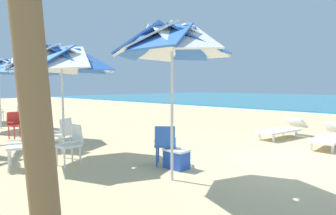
{
  "coord_description": "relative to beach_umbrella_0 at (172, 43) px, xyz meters",
  "views": [
    {
      "loc": [
        2.21,
        -6.59,
        1.71
      ],
      "look_at": [
        -4.05,
        0.11,
        1.0
      ],
      "focal_mm": 30.5,
      "sensor_mm": 36.0,
      "label": 1
    }
  ],
  "objects": [
    {
      "name": "plastic_chair_1",
      "position": [
        -2.24,
        -0.75,
        -1.95
      ],
      "size": [
        0.45,
        0.48,
        0.87
      ],
      "color": "white",
      "rests_on": "ground"
    },
    {
      "name": "ground_plane",
      "position": [
        1.18,
        2.85,
        -2.45
      ],
      "size": [
        80.0,
        80.0,
        0.0
      ],
      "primitive_type": "plane",
      "color": "#D3B784"
    },
    {
      "name": "beach_umbrella_2",
      "position": [
        -5.72,
        -0.25,
        -0.2
      ],
      "size": [
        2.22,
        2.22,
        2.59
      ],
      "color": "silver",
      "rests_on": "ground"
    },
    {
      "name": "beach_umbrella_1",
      "position": [
        -2.94,
        -0.56,
        -0.16
      ],
      "size": [
        2.46,
        2.46,
        2.68
      ],
      "color": "silver",
      "rests_on": "ground"
    },
    {
      "name": "plastic_chair_6",
      "position": [
        -4.97,
        -0.26,
        -1.95
      ],
      "size": [
        0.63,
        0.63,
        0.87
      ],
      "color": "white",
      "rests_on": "ground"
    },
    {
      "name": "plastic_chair_4",
      "position": [
        -6.6,
        0.04,
        -1.95
      ],
      "size": [
        0.61,
        0.59,
        0.87
      ],
      "color": "white",
      "rests_on": "ground"
    },
    {
      "name": "plastic_chair_0",
      "position": [
        -0.72,
        0.59,
        -1.95
      ],
      "size": [
        0.63,
        0.63,
        0.87
      ],
      "color": "blue",
      "rests_on": "ground"
    },
    {
      "name": "sun_lounger_2",
      "position": [
        -0.19,
        5.57,
        -2.17
      ],
      "size": [
        1.02,
        2.22,
        0.62
      ],
      "color": "white",
      "rests_on": "ground"
    },
    {
      "name": "cooler_box",
      "position": [
        -0.42,
        0.6,
        -2.25
      ],
      "size": [
        0.5,
        0.34,
        0.4
      ],
      "color": "blue",
      "rests_on": "ground"
    },
    {
      "name": "plastic_chair_3",
      "position": [
        -3.6,
        -0.27,
        -1.95
      ],
      "size": [
        0.6,
        0.59,
        0.87
      ],
      "color": "white",
      "rests_on": "ground"
    },
    {
      "name": "plastic_chair_2",
      "position": [
        -2.8,
        -1.54,
        -1.95
      ],
      "size": [
        0.58,
        0.6,
        0.87
      ],
      "color": "white",
      "rests_on": "ground"
    },
    {
      "name": "sun_lounger_1",
      "position": [
        1.32,
        5.13,
        -2.17
      ],
      "size": [
        0.67,
        2.16,
        0.62
      ],
      "color": "white",
      "rests_on": "ground"
    },
    {
      "name": "plastic_chair_7",
      "position": [
        -8.71,
        0.55,
        -1.95
      ],
      "size": [
        0.63,
        0.63,
        0.87
      ],
      "color": "white",
      "rests_on": "ground"
    },
    {
      "name": "plastic_chair_5",
      "position": [
        -6.39,
        -0.44,
        -1.95
      ],
      "size": [
        0.52,
        0.5,
        0.87
      ],
      "color": "red",
      "rests_on": "ground"
    },
    {
      "name": "beach_umbrella_0",
      "position": [
        0.0,
        0.0,
        0.0
      ],
      "size": [
        2.13,
        2.13,
        2.84
      ],
      "color": "silver",
      "rests_on": "ground"
    }
  ]
}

